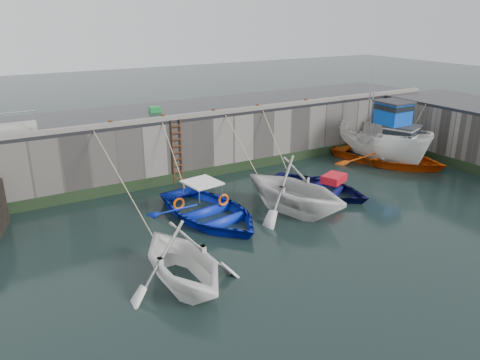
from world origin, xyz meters
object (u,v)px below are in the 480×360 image
bollard_c (214,112)px  boat_far_orange (389,156)px  bollard_b (163,117)px  boat_near_white (183,284)px  fish_crate (155,109)px  bollard_d (258,107)px  boat_near_navy (317,193)px  boat_far_white (382,142)px  bollard_e (306,101)px  boat_near_blue (210,219)px  bollard_a (111,123)px  ladder (177,152)px  boat_near_blacktrim (293,211)px

bollard_c → boat_far_orange: bearing=-19.2°
bollard_b → boat_near_white: bearing=-108.8°
bollard_b → fish_crate: bearing=80.2°
boat_near_white → boat_far_orange: (15.04, 5.65, 0.42)m
bollard_b → bollard_d: 5.30m
boat_near_white → fish_crate: bearing=70.7°
boat_near_navy → bollard_b: 8.12m
boat_far_white → bollard_c: boat_far_white is taller
bollard_b → bollard_c: bearing=0.0°
boat_near_white → boat_near_navy: boat_near_white is taller
boat_near_navy → bollard_e: bollard_e is taller
boat_near_navy → boat_far_white: 6.92m
boat_near_blue → boat_near_navy: size_ratio=1.11×
bollard_d → bollard_a: bearing=180.0°
boat_near_navy → ladder: bearing=114.6°
boat_far_white → bollard_b: size_ratio=23.80×
boat_far_orange → boat_near_white: bearing=179.6°
boat_near_white → bollard_e: bearing=35.5°
boat_near_blacktrim → boat_far_white: 9.34m
boat_far_white → boat_near_blacktrim: bearing=-159.5°
boat_far_white → bollard_a: size_ratio=23.80×
boat_near_white → boat_near_blacktrim: 6.99m
boat_far_white → bollard_b: boat_far_white is taller
boat_near_navy → boat_far_white: boat_far_white is taller
ladder → bollard_c: bearing=8.7°
ladder → boat_far_orange: boat_far_orange is taller
bollard_e → boat_near_white: bearing=-142.3°
boat_near_blacktrim → boat_far_orange: bearing=2.0°
boat_far_white → boat_far_orange: (0.02, -0.58, -0.66)m
boat_near_white → bollard_e: size_ratio=15.90×
fish_crate → bollard_d: 5.35m
bollard_b → bollard_a: bearing=180.0°
bollard_b → bollard_c: size_ratio=1.00×
boat_near_white → fish_crate: fish_crate is taller
ladder → bollard_c: 2.81m
boat_near_navy → fish_crate: (-5.20, 6.97, 3.30)m
boat_far_white → bollard_e: boat_far_white is taller
ladder → bollard_a: size_ratio=11.43×
boat_near_blue → boat_far_white: 12.34m
bollard_a → bollard_e: bearing=0.0°
boat_far_orange → bollard_d: bearing=133.2°
bollard_a → bollard_e: same height
bollard_a → bollard_d: (7.80, 0.00, 0.00)m
bollard_b → bollard_c: (2.70, 0.00, 0.00)m
ladder → boat_far_white: boat_far_white is taller
boat_near_white → bollard_c: bollard_c is taller
boat_near_blue → boat_far_orange: (12.10, 1.69, 0.42)m
bollard_b → bollard_c: same height
boat_near_blue → bollard_d: 8.01m
boat_far_orange → bollard_b: boat_far_orange is taller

